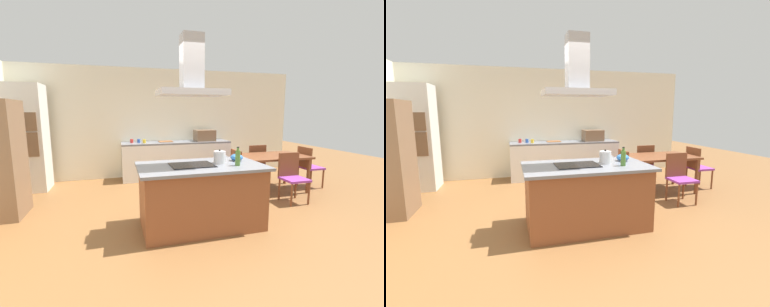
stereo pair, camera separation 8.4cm
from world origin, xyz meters
The scene contains 20 objects.
ground centered at (0.00, 1.50, 0.00)m, with size 16.00×16.00×0.00m, color brown.
wall_back centered at (0.00, 3.25, 1.35)m, with size 7.20×0.10×2.70m, color silver.
kitchen_island centered at (0.00, 0.00, 0.45)m, with size 1.77×1.00×0.90m.
cooktop centered at (-0.13, 0.00, 0.91)m, with size 0.60×0.44×0.01m, color black.
tea_kettle centered at (0.30, 0.03, 0.99)m, with size 0.22×0.17×0.20m.
olive_oil_bottle centered at (0.48, -0.19, 1.01)m, with size 0.07×0.07×0.26m.
mixing_bowl centered at (0.62, 0.14, 0.95)m, with size 0.19×0.19×0.10m, color #2D6BB7.
back_counter centered at (0.30, 2.88, 0.45)m, with size 2.68×0.62×0.90m.
countertop_microwave centered at (1.04, 2.88, 1.04)m, with size 0.50×0.38×0.28m, color brown.
coffee_mug_red centered at (-0.79, 2.95, 0.95)m, with size 0.08×0.08×0.09m, color red.
coffee_mug_blue centered at (-0.63, 2.91, 0.95)m, with size 0.08×0.08×0.09m, color #2D56B2.
coffee_mug_yellow centered at (-0.51, 2.82, 0.95)m, with size 0.08×0.08×0.09m, color gold.
cutting_board centered at (0.03, 2.93, 0.91)m, with size 0.34×0.24×0.02m, color #995B33.
wall_oven_stack centered at (-2.90, 2.65, 1.10)m, with size 0.70×0.66×2.20m.
dining_table centered at (1.94, 1.21, 0.67)m, with size 1.40×0.90×0.75m.
chair_facing_island centered at (1.94, 0.55, 0.51)m, with size 0.42×0.42×0.89m.
chair_facing_back_wall centered at (1.94, 1.88, 0.51)m, with size 0.42×0.42×0.89m.
chair_at_left_end centered at (1.02, 1.21, 0.51)m, with size 0.42×0.42×0.89m.
chair_at_right_end centered at (2.85, 1.21, 0.51)m, with size 0.42×0.42×0.89m.
range_hood centered at (-0.13, 0.00, 2.10)m, with size 0.90×0.55×0.78m.
Camera 2 is at (-1.03, -3.40, 1.64)m, focal length 24.11 mm.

